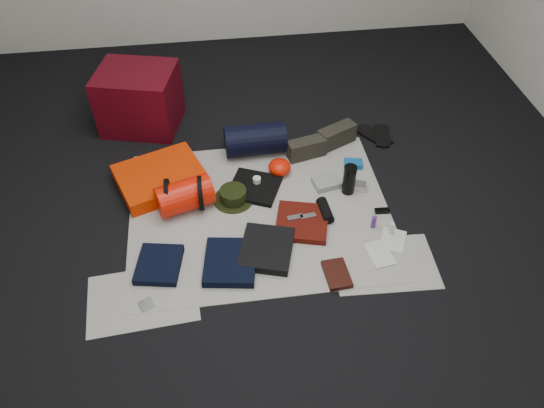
{
  "coord_description": "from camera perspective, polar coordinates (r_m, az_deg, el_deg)",
  "views": [
    {
      "loc": [
        -0.24,
        -2.28,
        2.36
      ],
      "look_at": [
        0.07,
        -0.03,
        0.1
      ],
      "focal_mm": 35.0,
      "sensor_mm": 36.0,
      "label": 1
    }
  ],
  "objects": [
    {
      "name": "newspaper_sheet_front_left",
      "position": [
        2.96,
        -13.73,
        -9.81
      ],
      "size": [
        0.61,
        0.44,
        0.0
      ],
      "primitive_type": "cube",
      "rotation": [
        0.0,
        0.0,
        0.07
      ],
      "color": "beige",
      "rests_on": "floor"
    },
    {
      "name": "energy_bar_a",
      "position": [
        3.19,
        2.49,
        -1.45
      ],
      "size": [
        0.1,
        0.05,
        0.01
      ],
      "primitive_type": "cube",
      "rotation": [
        0.0,
        0.0,
        0.14
      ],
      "color": "#BBBCC1",
      "rests_on": "red_shirt"
    },
    {
      "name": "trousers_navy_b",
      "position": [
        3.0,
        -4.53,
        -6.25
      ],
      "size": [
        0.33,
        0.36,
        0.05
      ],
      "primitive_type": "cube",
      "rotation": [
        0.0,
        0.0,
        -0.15
      ],
      "color": "black",
      "rests_on": "newspaper_mat"
    },
    {
      "name": "trousers_navy_a",
      "position": [
        3.05,
        -12.05,
        -6.38
      ],
      "size": [
        0.29,
        0.31,
        0.04
      ],
      "primitive_type": "cube",
      "rotation": [
        0.0,
        0.0,
        -0.19
      ],
      "color": "black",
      "rests_on": "newspaper_mat"
    },
    {
      "name": "stuff_sack",
      "position": [
        3.29,
        -9.38,
        0.89
      ],
      "size": [
        0.38,
        0.29,
        0.2
      ],
      "primitive_type": "cylinder",
      "rotation": [
        0.0,
        1.57,
        0.31
      ],
      "color": "red",
      "rests_on": "newspaper_mat"
    },
    {
      "name": "energy_bar_b",
      "position": [
        3.2,
        3.9,
        -1.31
      ],
      "size": [
        0.1,
        0.05,
        0.01
      ],
      "primitive_type": "cube",
      "rotation": [
        0.0,
        0.0,
        0.14
      ],
      "color": "#BBBCC1",
      "rests_on": "red_shirt"
    },
    {
      "name": "newspaper_mat",
      "position": [
        3.29,
        -1.31,
        -0.89
      ],
      "size": [
        1.6,
        1.3,
        0.01
      ],
      "primitive_type": "cube",
      "color": "beige",
      "rests_on": "floor"
    },
    {
      "name": "trousers_charcoal",
      "position": [
        3.05,
        -0.59,
        -4.84
      ],
      "size": [
        0.37,
        0.4,
        0.05
      ],
      "primitive_type": "cube",
      "rotation": [
        0.0,
        0.0,
        -0.29
      ],
      "color": "black",
      "rests_on": "newspaper_mat"
    },
    {
      "name": "tape_roll",
      "position": [
        3.43,
        -1.64,
        2.6
      ],
      "size": [
        0.05,
        0.05,
        0.04
      ],
      "primitive_type": "cylinder",
      "color": "beige",
      "rests_on": "black_tshirt"
    },
    {
      "name": "paperback_book",
      "position": [
        2.98,
        6.99,
        -7.5
      ],
      "size": [
        0.14,
        0.21,
        0.03
      ],
      "primitive_type": "cube",
      "rotation": [
        0.0,
        0.0,
        0.06
      ],
      "color": "black",
      "rests_on": "newspaper_mat"
    },
    {
      "name": "toiletry_purple",
      "position": [
        3.23,
        10.88,
        -1.91
      ],
      "size": [
        0.04,
        0.04,
        0.08
      ],
      "primitive_type": "cylinder",
      "rotation": [
        0.0,
        0.0,
        -0.38
      ],
      "color": "#4F226F",
      "rests_on": "newspaper_mat"
    },
    {
      "name": "flip_flop_left",
      "position": [
        3.93,
        10.83,
        7.22
      ],
      "size": [
        0.25,
        0.3,
        0.02
      ],
      "primitive_type": "cube",
      "rotation": [
        0.0,
        0.0,
        0.6
      ],
      "color": "black",
      "rests_on": "floor"
    },
    {
      "name": "floor",
      "position": [
        3.3,
        -1.31,
        -1.05
      ],
      "size": [
        4.5,
        4.5,
        0.02
      ],
      "primitive_type": "cube",
      "color": "black",
      "rests_on": "ground"
    },
    {
      "name": "map_booklet",
      "position": [
        3.12,
        11.5,
        -5.3
      ],
      "size": [
        0.16,
        0.21,
        0.01
      ],
      "primitive_type": "cube",
      "rotation": [
        0.0,
        0.0,
        0.15
      ],
      "color": "beige",
      "rests_on": "newspaper_mat"
    },
    {
      "name": "boonie_brim",
      "position": [
        3.37,
        -4.17,
        0.52
      ],
      "size": [
        0.3,
        0.3,
        0.01
      ],
      "primitive_type": "cylinder",
      "rotation": [
        0.0,
        0.0,
        0.19
      ],
      "color": "black",
      "rests_on": "newspaper_mat"
    },
    {
      "name": "hiking_boot_left",
      "position": [
        3.65,
        3.74,
        6.0
      ],
      "size": [
        0.28,
        0.16,
        0.13
      ],
      "primitive_type": "cube",
      "rotation": [
        0.0,
        0.0,
        0.23
      ],
      "color": "#2B2821",
      "rests_on": "newspaper_mat"
    },
    {
      "name": "sack_strap_left",
      "position": [
        3.29,
        -11.13,
        0.83
      ],
      "size": [
        0.02,
        0.22,
        0.22
      ],
      "primitive_type": "cylinder",
      "rotation": [
        0.0,
        1.57,
        0.0
      ],
      "color": "black",
      "rests_on": "newspaper_mat"
    },
    {
      "name": "navy_duffel",
      "position": [
        3.65,
        -1.81,
        6.94
      ],
      "size": [
        0.42,
        0.23,
        0.22
      ],
      "primitive_type": "cylinder",
      "rotation": [
        0.0,
        1.57,
        0.04
      ],
      "color": "black",
      "rests_on": "newspaper_mat"
    },
    {
      "name": "toiletry_clear",
      "position": [
        3.21,
        12.71,
        -2.59
      ],
      "size": [
        0.03,
        0.03,
        0.08
      ],
      "primitive_type": "cylinder",
      "rotation": [
        0.0,
        0.0,
        0.03
      ],
      "color": "silver",
      "rests_on": "newspaper_mat"
    },
    {
      "name": "key_cluster",
      "position": [
        2.92,
        -13.35,
        -10.46
      ],
      "size": [
        0.09,
        0.09,
        0.01
      ],
      "primitive_type": "cube",
      "rotation": [
        0.0,
        0.0,
        0.44
      ],
      "color": "#BBBCC1",
      "rests_on": "newspaper_mat"
    },
    {
      "name": "flip_flop_right",
      "position": [
        3.94,
        11.75,
        7.21
      ],
      "size": [
        0.16,
        0.27,
        0.01
      ],
      "primitive_type": "cube",
      "rotation": [
        0.0,
        0.0,
        -0.24
      ],
      "color": "black",
      "rests_on": "floor"
    },
    {
      "name": "sack_strap_right",
      "position": [
        3.28,
        -7.67,
        1.18
      ],
      "size": [
        0.03,
        0.22,
        0.22
      ],
      "primitive_type": "cylinder",
      "rotation": [
        0.0,
        1.57,
        0.0
      ],
      "color": "black",
      "rests_on": "newspaper_mat"
    },
    {
      "name": "sunglasses",
      "position": [
        3.35,
        11.75,
        -0.72
      ],
      "size": [
        0.09,
        0.04,
        0.02
      ],
      "primitive_type": "cube",
      "rotation": [
        0.0,
        0.0,
        -0.07
      ],
      "color": "black",
      "rests_on": "newspaper_mat"
    },
    {
      "name": "red_cabinet",
      "position": [
        3.98,
        -14.09,
        10.92
      ],
      "size": [
        0.62,
        0.56,
        0.44
      ],
      "primitive_type": "cube",
      "rotation": [
        0.0,
        0.0,
        -0.25
      ],
      "color": "#4E0510",
      "rests_on": "floor"
    },
    {
      "name": "cyan_case",
      "position": [
        3.63,
        8.73,
        4.29
      ],
      "size": [
        0.14,
        0.1,
        0.04
      ],
      "primitive_type": "cube",
      "rotation": [
        0.0,
        0.0,
        -0.2
      ],
      "color": "#0E528E",
      "rests_on": "newspaper_mat"
    },
    {
      "name": "sleeping_pad",
      "position": [
        3.52,
        -11.89,
        2.79
      ],
      "size": [
        0.65,
        0.59,
        0.1
      ],
      "primitive_type": "cube",
      "rotation": [
        0.0,
        0.0,
        0.36
      ],
      "color": "red",
      "rests_on": "newspaper_mat"
    },
    {
      "name": "first_aid_pouch",
      "position": [
        3.47,
        5.91,
        2.33
      ],
      "size": [
        0.19,
        0.16,
        0.04
      ],
      "primitive_type": "cube",
      "rotation": [
        0.0,
        0.0,
        0.2
      ],
      "color": "gray",
      "rests_on": "newspaper_mat"
    },
    {
      "name": "boonie_crown",
      "position": [
        3.34,
        -4.2,
        1.02
      ],
      "size": [
        0.17,
        0.17,
        0.07
      ],
      "primitive_type": "cylinder",
      "color": "black",
      "rests_on": "boonie_brim"
    },
    {
      "name": "map_printout",
      "position": [
        3.21,
        12.89,
        -3.79
      ],
      "size": [
        0.2,
        0.22,
        0.01
      ],
      "primitive_type": "cube",
      "rotation": [
        0.0,
        0.0,
        -0.45
      ],
      "color": "beige",
      "rests_on": "newspaper_mat"
    },
    {
      "name": "black_tshirt",
      "position": [
        3.43,
        -1.9,
        1.83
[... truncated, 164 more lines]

